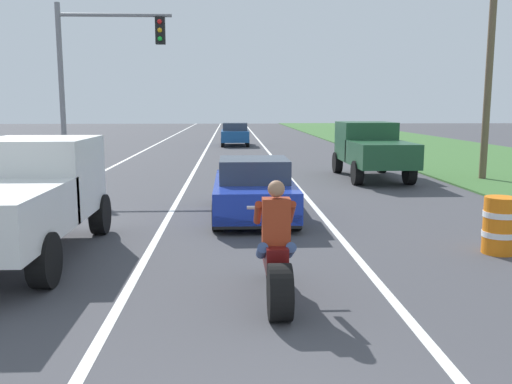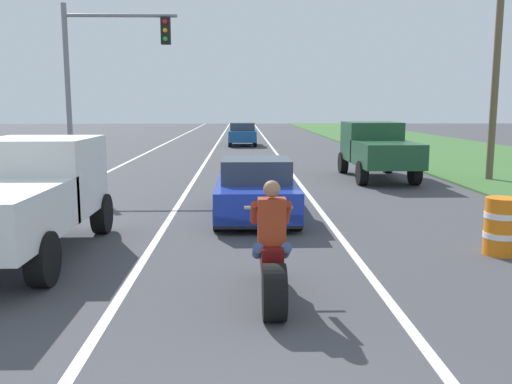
% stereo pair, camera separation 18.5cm
% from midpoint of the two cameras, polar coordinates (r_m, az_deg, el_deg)
% --- Properties ---
extents(lane_stripe_left_solid, '(0.14, 120.00, 0.01)m').
position_cam_midpoint_polar(lane_stripe_left_solid, '(23.36, -15.40, 2.33)').
color(lane_stripe_left_solid, white).
rests_on(lane_stripe_left_solid, ground).
extents(lane_stripe_right_solid, '(0.14, 120.00, 0.01)m').
position_cam_midpoint_polar(lane_stripe_right_solid, '(22.88, 2.49, 2.51)').
color(lane_stripe_right_solid, white).
rests_on(lane_stripe_right_solid, ground).
extents(lane_stripe_centre_dashed, '(0.14, 120.00, 0.01)m').
position_cam_midpoint_polar(lane_stripe_centre_dashed, '(22.84, -6.55, 2.45)').
color(lane_stripe_centre_dashed, white).
rests_on(lane_stripe_centre_dashed, ground).
extents(motorcycle_with_rider, '(0.70, 2.21, 1.62)m').
position_cam_midpoint_polar(motorcycle_with_rider, '(7.16, 1.34, -6.95)').
color(motorcycle_with_rider, black).
rests_on(motorcycle_with_rider, ground).
extents(sports_car_blue, '(1.84, 4.30, 1.37)m').
position_cam_midpoint_polar(sports_car_blue, '(12.79, -0.67, 0.27)').
color(sports_car_blue, '#1E38B2').
rests_on(sports_car_blue, ground).
extents(pickup_truck_left_lane_white, '(2.02, 4.80, 1.98)m').
position_cam_midpoint_polar(pickup_truck_left_lane_white, '(10.01, -23.74, -0.13)').
color(pickup_truck_left_lane_white, silver).
rests_on(pickup_truck_left_lane_white, ground).
extents(pickup_truck_right_shoulder_dark_green, '(2.02, 4.80, 1.98)m').
position_cam_midpoint_polar(pickup_truck_right_shoulder_dark_green, '(19.89, 11.69, 4.57)').
color(pickup_truck_right_shoulder_dark_green, '#1E4C2D').
rests_on(pickup_truck_right_shoulder_dark_green, ground).
extents(traffic_light_mast_near, '(3.91, 0.34, 6.00)m').
position_cam_midpoint_polar(traffic_light_mast_near, '(19.97, -16.73, 12.56)').
color(traffic_light_mast_near, gray).
rests_on(traffic_light_mast_near, ground).
extents(utility_pole_roadside, '(0.24, 0.24, 7.75)m').
position_cam_midpoint_polar(utility_pole_roadside, '(20.58, 22.91, 11.91)').
color(utility_pole_roadside, brown).
rests_on(utility_pole_roadside, ground).
extents(construction_barrel_nearest, '(0.58, 0.58, 1.00)m').
position_cam_midpoint_polar(construction_barrel_nearest, '(10.40, 23.59, -3.18)').
color(construction_barrel_nearest, orange).
rests_on(construction_barrel_nearest, ground).
extents(distant_car_far_ahead, '(1.80, 4.00, 1.50)m').
position_cam_midpoint_polar(distant_car_far_ahead, '(36.07, -2.36, 6.08)').
color(distant_car_far_ahead, '#194C8C').
rests_on(distant_car_far_ahead, ground).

